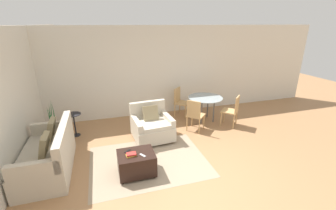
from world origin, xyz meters
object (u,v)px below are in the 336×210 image
book_stack (131,155)px  potted_plant (54,130)px  dining_table (205,100)px  armchair (152,126)px  side_table (74,121)px  tv_remote_secondary (127,151)px  dining_chair_far_left (180,100)px  tv_remote_primary (143,155)px  dining_chair_near_left (195,113)px  dining_chair_near_right (233,109)px  couch (49,156)px  ottoman (136,163)px

book_stack → potted_plant: 2.68m
book_stack → dining_table: 3.23m
armchair → potted_plant: bearing=163.8°
book_stack → side_table: 2.41m
tv_remote_secondary → dining_chair_far_left: bearing=51.2°
armchair → tv_remote_primary: 1.53m
potted_plant → dining_chair_near_left: bearing=-9.8°
armchair → tv_remote_primary: armchair is taller
dining_chair_near_left → dining_chair_near_right: 1.17m
dining_chair_far_left → tv_remote_secondary: bearing=-128.8°
tv_remote_secondary → dining_chair_far_left: dining_chair_far_left is taller
dining_table → dining_chair_far_left: size_ratio=1.13×
dining_table → dining_chair_near_right: bearing=-45.0°
dining_chair_near_right → dining_chair_far_left: size_ratio=1.00×
couch → dining_table: 4.27m
ottoman → tv_remote_primary: 0.26m
dining_chair_near_left → armchair: bearing=-176.6°
tv_remote_secondary → potted_plant: 2.51m
tv_remote_secondary → potted_plant: size_ratio=0.12×
tv_remote_primary → dining_chair_near_left: dining_chair_near_left is taller
ottoman → potted_plant: bearing=131.3°
book_stack → tv_remote_secondary: bearing=105.5°
dining_chair_near_left → potted_plant: bearing=170.2°
couch → side_table: (0.36, 1.44, 0.10)m
side_table → dining_chair_near_right: dining_chair_near_right is taller
side_table → dining_chair_near_left: (3.09, -0.65, 0.09)m
dining_chair_near_left → dining_chair_far_left: bearing=90.0°
ottoman → dining_table: (2.40, 1.98, 0.40)m
tv_remote_primary → dining_chair_far_left: dining_chair_far_left is taller
armchair → tv_remote_secondary: armchair is taller
tv_remote_primary → dining_table: (2.29, 2.09, 0.18)m
tv_remote_primary → potted_plant: 2.85m
dining_table → dining_chair_far_left: bearing=135.0°
ottoman → tv_remote_secondary: tv_remote_secondary is taller
tv_remote_primary → dining_chair_near_right: size_ratio=0.16×
tv_remote_primary → book_stack: bearing=164.2°
potted_plant → tv_remote_primary: bearing=-48.4°
dining_chair_near_right → dining_chair_far_left: same height
tv_remote_primary → tv_remote_secondary: 0.35m
side_table → dining_chair_far_left: (3.09, 0.51, 0.09)m
tv_remote_secondary → dining_chair_near_right: 3.38m
couch → tv_remote_primary: bearing=-22.5°
armchair → potted_plant: potted_plant is taller
book_stack → tv_remote_primary: 0.21m
armchair → book_stack: (-0.71, -1.38, 0.13)m
ottoman → dining_chair_far_left: size_ratio=0.78×
dining_chair_near_right → dining_chair_far_left: 1.65m
potted_plant → side_table: potted_plant is taller
dining_chair_far_left → dining_chair_near_left: bearing=-90.0°
couch → dining_chair_near_left: bearing=12.8°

